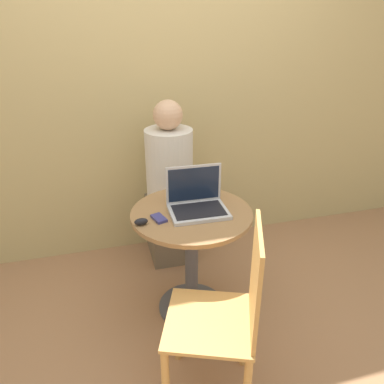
% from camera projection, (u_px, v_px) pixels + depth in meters
% --- Properties ---
extents(ground_plane, '(12.00, 12.00, 0.00)m').
position_uv_depth(ground_plane, '(192.00, 307.00, 2.45)').
color(ground_plane, '#9E704C').
extents(back_wall, '(7.00, 0.05, 2.60)m').
position_uv_depth(back_wall, '(159.00, 82.00, 2.65)').
color(back_wall, tan).
rests_on(back_wall, ground_plane).
extents(round_table, '(0.70, 0.70, 0.71)m').
position_uv_depth(round_table, '(192.00, 242.00, 2.23)').
color(round_table, '#4C4C51').
rests_on(round_table, ground_plane).
extents(laptop, '(0.33, 0.25, 0.25)m').
position_uv_depth(laptop, '(197.00, 202.00, 2.14)').
color(laptop, '#B7B7BC').
rests_on(laptop, round_table).
extents(cell_phone, '(0.08, 0.11, 0.02)m').
position_uv_depth(cell_phone, '(159.00, 218.00, 2.06)').
color(cell_phone, navy).
rests_on(cell_phone, round_table).
extents(computer_mouse, '(0.07, 0.04, 0.04)m').
position_uv_depth(computer_mouse, '(141.00, 222.00, 2.00)').
color(computer_mouse, black).
rests_on(computer_mouse, round_table).
extents(chair_empty, '(0.52, 0.52, 0.95)m').
position_uv_depth(chair_empty, '(226.00, 317.00, 1.69)').
color(chair_empty, tan).
rests_on(chair_empty, ground_plane).
extents(person_seated, '(0.33, 0.51, 1.23)m').
position_uv_depth(person_seated, '(169.00, 196.00, 2.76)').
color(person_seated, brown).
rests_on(person_seated, ground_plane).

